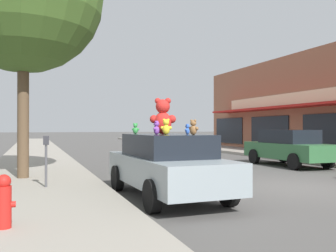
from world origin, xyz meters
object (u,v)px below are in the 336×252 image
teddy_bear_cream (157,129)px  teddy_bear_green (135,129)px  fire_hydrant (4,201)px  teddy_bear_brown (193,127)px  teddy_bear_blue (187,129)px  teddy_bear_purple (157,128)px  plush_art_car (167,164)px  parking_meter (46,154)px  teddy_bear_yellow (166,127)px  parked_car_far_center (289,147)px  teddy_bear_giant (163,117)px

teddy_bear_cream → teddy_bear_green: bearing=-66.6°
teddy_bear_cream → fire_hydrant: size_ratio=0.35×
teddy_bear_brown → teddy_bear_blue: teddy_bear_brown is taller
teddy_bear_green → teddy_bear_purple: 1.22m
plush_art_car → parking_meter: (-2.64, 1.54, 0.19)m
teddy_bear_green → teddy_bear_blue: bearing=167.0°
fire_hydrant → parking_meter: bearing=79.4°
teddy_bear_purple → plush_art_car: bearing=154.4°
plush_art_car → teddy_bear_yellow: size_ratio=12.33×
teddy_bear_purple → parked_car_far_center: 9.29m
plush_art_car → teddy_bear_blue: 0.96m
plush_art_car → teddy_bear_brown: teddy_bear_brown is taller
teddy_bear_blue → fire_hydrant: bearing=-11.1°
teddy_bear_yellow → parked_car_far_center: teddy_bear_yellow is taller
teddy_bear_blue → parked_car_far_center: size_ratio=0.06×
teddy_bear_cream → parking_meter: (-2.73, 0.48, -0.64)m
teddy_bear_blue → teddy_bear_cream: size_ratio=0.90×
teddy_bear_green → teddy_bear_brown: size_ratio=0.83×
plush_art_car → teddy_bear_yellow: 0.89m
teddy_bear_giant → parked_car_far_center: teddy_bear_giant is taller
teddy_bear_green → teddy_bear_yellow: size_ratio=0.76×
teddy_bear_purple → fire_hydrant: 3.87m
teddy_bear_blue → parked_car_far_center: teddy_bear_blue is taller
teddy_bear_purple → teddy_bear_cream: 1.25m
teddy_bear_purple → teddy_bear_giant: bearing=-177.6°
teddy_bear_yellow → teddy_bear_green: bearing=-47.7°
teddy_bear_green → teddy_bear_blue: size_ratio=1.12×
teddy_bear_green → teddy_bear_purple: teddy_bear_purple is taller
parked_car_far_center → plush_art_car: bearing=-145.4°
teddy_bear_brown → fire_hydrant: teddy_bear_brown is taller
teddy_bear_cream → parking_meter: 2.85m
plush_art_car → teddy_bear_cream: bearing=83.1°
teddy_bear_green → parked_car_far_center: bearing=-116.7°
teddy_bear_giant → teddy_bear_green: size_ratio=3.14×
teddy_bear_brown → teddy_bear_yellow: bearing=-2.3°
teddy_bear_purple → parking_meter: teddy_bear_purple is taller
teddy_bear_brown → fire_hydrant: bearing=81.1°
teddy_bear_giant → teddy_bear_yellow: (-0.06, -0.39, -0.24)m
plush_art_car → teddy_bear_green: size_ratio=16.22×
teddy_bear_yellow → parking_meter: (-2.56, 1.71, -0.68)m
parking_meter → parked_car_far_center: bearing=19.5°
fire_hydrant → parked_car_far_center: bearing=34.3°
teddy_bear_purple → teddy_bear_brown: bearing=77.8°
teddy_bear_yellow → parked_car_far_center: (7.44, 5.25, -0.85)m
teddy_bear_green → parking_meter: 2.31m
teddy_bear_yellow → teddy_bear_cream: size_ratio=1.33×
teddy_bear_brown → teddy_bear_cream: teddy_bear_brown is taller
teddy_bear_yellow → teddy_bear_blue: 0.60m
teddy_bear_yellow → fire_hydrant: bearing=57.4°
plush_art_car → teddy_bear_green: teddy_bear_green is taller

